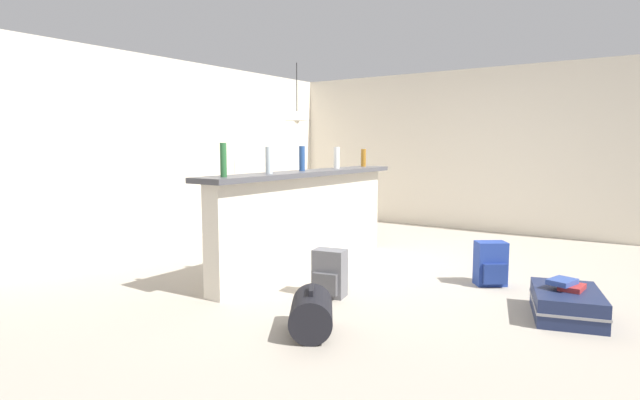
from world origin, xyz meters
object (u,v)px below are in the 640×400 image
bottle_green (223,160)px  bottle_amber (363,158)px  bottle_clear (269,160)px  bottle_blue (302,158)px  dining_chair_near_partition (331,203)px  dining_table (305,192)px  book_stack (567,284)px  suitcase_flat_navy (567,304)px  backpack_blue (491,264)px  backpack_grey (329,274)px  duffel_bag_black (311,313)px  pendant_lamp (297,116)px  bottle_white (337,158)px

bottle_green → bottle_amber: bearing=1.1°
bottle_clear → bottle_blue: bearing=4.3°
dining_chair_near_partition → dining_table: bearing=85.1°
dining_chair_near_partition → book_stack: (-1.66, -3.29, -0.26)m
suitcase_flat_navy → backpack_blue: backpack_blue is taller
dining_table → backpack_grey: dining_table is taller
duffel_bag_black → book_stack: bearing=-45.2°
pendant_lamp → book_stack: (-1.65, -3.87, -1.49)m
dining_chair_near_partition → backpack_blue: dining_chair_near_partition is taller
bottle_green → book_stack: bottle_green is taller
dining_table → pendant_lamp: bearing=119.4°
bottle_green → dining_chair_near_partition: bearing=14.5°
suitcase_flat_navy → pendant_lamp: bearing=66.8°
bottle_blue → backpack_blue: (0.48, -1.88, -0.99)m
dining_chair_near_partition → bottle_blue: bearing=-157.3°
dining_chair_near_partition → bottle_amber: bearing=-112.9°
pendant_lamp → backpack_blue: size_ratio=2.05×
bottle_green → bottle_clear: bearing=2.3°
bottle_amber → bottle_green: bearing=-178.9°
bottle_clear → backpack_grey: size_ratio=0.62×
bottle_clear → backpack_blue: (1.08, -1.84, -0.99)m
bottle_green → suitcase_flat_navy: bearing=-66.5°
bottle_clear → bottle_blue: bottle_blue is taller
bottle_white → backpack_grey: (-1.35, -0.80, -0.98)m
bottle_clear → backpack_grey: (-0.10, -0.77, -0.99)m
bottle_green → bottle_blue: bottle_green is taller
bottle_green → backpack_grey: size_ratio=0.70×
bottle_white → duffel_bag_black: (-2.16, -1.18, -1.04)m
bottle_white → suitcase_flat_navy: bottle_white is taller
bottle_amber → pendant_lamp: 1.42m
bottle_white → backpack_blue: bottle_white is taller
bottle_clear → bottle_blue: size_ratio=0.98×
bottle_green → dining_chair_near_partition: (2.79, 0.72, -0.69)m
dining_table → suitcase_flat_navy: bearing=-114.4°
bottle_blue → pendant_lamp: size_ratio=0.31×
dining_chair_near_partition → duffel_bag_black: 3.61m
bottle_blue → bottle_clear: bearing=-175.7°
dining_chair_near_partition → pendant_lamp: pendant_lamp is taller
dining_table → backpack_blue: 3.26m
suitcase_flat_navy → backpack_grey: 1.92m
bottle_blue → bottle_white: (0.65, -0.02, -0.01)m
dining_table → pendant_lamp: 1.11m
bottle_white → duffel_bag_black: bearing=-151.4°
backpack_blue → book_stack: 0.95m
bottle_green → bottle_blue: 1.23m
dining_table → duffel_bag_black: (-3.12, -2.35, -0.50)m
bottle_blue → backpack_blue: bearing=-75.7°
dining_chair_near_partition → backpack_grey: 2.72m
bottle_white → bottle_green: bearing=-178.5°
bottle_green → pendant_lamp: pendant_lamp is taller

